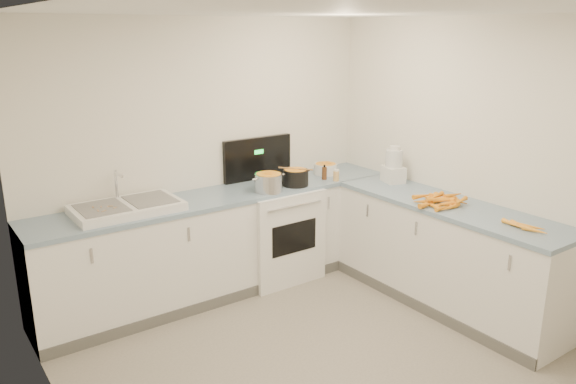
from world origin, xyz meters
TOP-DOWN VIEW (x-y plane):
  - floor at (0.00, 0.00)m, footprint 3.50×4.00m
  - ceiling at (0.00, 0.00)m, footprint 3.50×4.00m
  - wall_back at (0.00, 2.00)m, footprint 3.50×0.00m
  - wall_left at (-1.75, 0.00)m, footprint 0.00×4.00m
  - wall_right at (1.75, 0.00)m, footprint 0.00×4.00m
  - counter_back at (0.00, 1.70)m, footprint 3.50×0.62m
  - counter_right at (1.45, 0.30)m, footprint 0.62×2.20m
  - stove at (0.55, 1.69)m, footprint 0.76×0.65m
  - sink at (-0.90, 1.70)m, footprint 0.86×0.52m
  - steel_pot at (0.38, 1.52)m, footprint 0.29×0.29m
  - black_pot at (0.71, 1.55)m, footprint 0.25×0.25m
  - wooden_spoon at (0.71, 1.55)m, footprint 0.22×0.28m
  - mixing_bowl at (1.22, 1.73)m, footprint 0.27×0.27m
  - extract_bottle at (1.08, 1.57)m, footprint 0.05×0.05m
  - spice_jar at (1.14, 1.46)m, footprint 0.06×0.06m
  - food_processor at (1.57, 1.10)m, footprint 0.23×0.26m
  - carrot_pile at (1.36, 0.34)m, footprint 0.48×0.42m
  - peeled_carrots at (1.39, -0.44)m, footprint 0.14×0.37m
  - peelings at (-1.09, 1.67)m, footprint 0.18×0.18m

SIDE VIEW (x-z plane):
  - floor at x=0.00m, z-range 0.00..0.00m
  - counter_back at x=0.00m, z-range 0.00..0.94m
  - counter_right at x=1.45m, z-range 0.00..0.94m
  - stove at x=0.55m, z-range -0.21..1.15m
  - peeled_carrots at x=1.39m, z-range 0.94..0.98m
  - carrot_pile at x=1.36m, z-range 0.93..1.02m
  - sink at x=-0.90m, z-range 0.82..1.13m
  - spice_jar at x=1.14m, z-range 0.94..1.04m
  - mixing_bowl at x=1.22m, z-range 0.94..1.05m
  - extract_bottle at x=1.08m, z-range 0.94..1.07m
  - black_pot at x=0.71m, z-range 0.92..1.10m
  - steel_pot at x=0.38m, z-range 0.92..1.11m
  - peelings at x=-1.09m, z-range 1.01..1.02m
  - food_processor at x=1.57m, z-range 0.91..1.28m
  - wooden_spoon at x=0.71m, z-range 1.10..1.11m
  - wall_back at x=0.00m, z-range 0.00..2.50m
  - wall_left at x=-1.75m, z-range 0.00..2.50m
  - wall_right at x=1.75m, z-range 0.00..2.50m
  - ceiling at x=0.00m, z-range 2.50..2.50m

